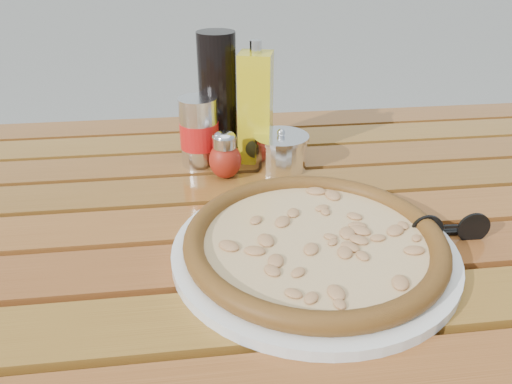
{
  "coord_description": "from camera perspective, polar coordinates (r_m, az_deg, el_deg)",
  "views": [
    {
      "loc": [
        -0.08,
        -0.62,
        1.12
      ],
      "look_at": [
        0.0,
        0.02,
        0.78
      ],
      "focal_mm": 35.0,
      "sensor_mm": 36.0,
      "label": 1
    }
  ],
  "objects": [
    {
      "name": "table",
      "position": [
        0.77,
        0.19,
        -7.72
      ],
      "size": [
        1.4,
        0.9,
        0.75
      ],
      "color": "#3B230D",
      "rests_on": "ground"
    },
    {
      "name": "plate",
      "position": [
        0.64,
        6.61,
        -6.64
      ],
      "size": [
        0.37,
        0.37,
        0.01
      ],
      "primitive_type": "cylinder",
      "rotation": [
        0.0,
        0.0,
        0.02
      ],
      "color": "white",
      "rests_on": "table"
    },
    {
      "name": "pizza",
      "position": [
        0.64,
        6.69,
        -5.47
      ],
      "size": [
        0.37,
        0.37,
        0.03
      ],
      "rotation": [
        0.0,
        0.0,
        -0.13
      ],
      "color": "#F6E3B0",
      "rests_on": "plate"
    },
    {
      "name": "pepper_shaker",
      "position": [
        0.83,
        -3.56,
        4.17
      ],
      "size": [
        0.06,
        0.06,
        0.08
      ],
      "rotation": [
        0.0,
        0.0,
        -0.17
      ],
      "color": "#A32212",
      "rests_on": "table"
    },
    {
      "name": "oregano_shaker",
      "position": [
        0.89,
        -0.08,
        5.97
      ],
      "size": [
        0.06,
        0.06,
        0.08
      ],
      "rotation": [
        0.0,
        0.0,
        0.07
      ],
      "color": "#373B17",
      "rests_on": "table"
    },
    {
      "name": "dark_bottle",
      "position": [
        0.89,
        -4.37,
        10.82
      ],
      "size": [
        0.09,
        0.09,
        0.22
      ],
      "primitive_type": "cylinder",
      "rotation": [
        0.0,
        0.0,
        -0.39
      ],
      "color": "black",
      "rests_on": "table"
    },
    {
      "name": "soda_can",
      "position": [
        0.87,
        -6.5,
        6.77
      ],
      "size": [
        0.08,
        0.08,
        0.12
      ],
      "rotation": [
        0.0,
        0.0,
        -0.27
      ],
      "color": "silver",
      "rests_on": "table"
    },
    {
      "name": "olive_oil_cruet",
      "position": [
        0.87,
        -0.04,
        9.63
      ],
      "size": [
        0.07,
        0.07,
        0.21
      ],
      "rotation": [
        0.0,
        0.0,
        -0.27
      ],
      "color": "gold",
      "rests_on": "table"
    },
    {
      "name": "parmesan_tin",
      "position": [
        0.86,
        2.83,
        4.71
      ],
      "size": [
        0.1,
        0.1,
        0.07
      ],
      "rotation": [
        0.0,
        0.0,
        0.04
      ],
      "color": "white",
      "rests_on": "table"
    },
    {
      "name": "sunglasses",
      "position": [
        0.71,
        21.2,
        -4.01
      ],
      "size": [
        0.11,
        0.03,
        0.04
      ],
      "rotation": [
        0.0,
        0.0,
        -0.04
      ],
      "color": "black",
      "rests_on": "table"
    }
  ]
}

